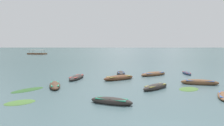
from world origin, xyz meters
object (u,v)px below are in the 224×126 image
at_px(ferry_0, 37,54).
at_px(rowboat_8, 121,73).
at_px(rowboat_3, 200,82).
at_px(rowboat_4, 77,77).
at_px(rowboat_5, 111,101).
at_px(rowboat_0, 187,73).
at_px(rowboat_10, 156,87).
at_px(rowboat_7, 224,96).
at_px(rowboat_1, 119,78).
at_px(rowboat_6, 55,85).
at_px(rowboat_2, 153,74).

bearing_deg(ferry_0, rowboat_8, -61.33).
xyz_separation_m(rowboat_3, ferry_0, (-49.99, 84.49, 0.24)).
xyz_separation_m(rowboat_4, ferry_0, (-36.20, 81.01, 0.26)).
relative_size(rowboat_4, rowboat_5, 1.41).
relative_size(rowboat_0, rowboat_10, 0.92).
relative_size(rowboat_0, rowboat_5, 0.95).
distance_m(rowboat_3, ferry_0, 98.17).
relative_size(rowboat_7, ferry_0, 0.33).
relative_size(rowboat_5, rowboat_7, 0.96).
bearing_deg(rowboat_3, rowboat_1, 160.89).
bearing_deg(rowboat_6, rowboat_2, 37.23).
relative_size(rowboat_1, rowboat_2, 0.95).
height_order(rowboat_2, rowboat_6, rowboat_2).
bearing_deg(rowboat_7, rowboat_0, 82.83).
bearing_deg(rowboat_10, rowboat_6, 175.75).
height_order(rowboat_3, rowboat_7, rowboat_3).
bearing_deg(rowboat_0, rowboat_8, -178.68).
bearing_deg(rowboat_7, rowboat_5, -167.19).
relative_size(rowboat_1, rowboat_10, 1.26).
bearing_deg(rowboat_1, rowboat_7, -46.56).
height_order(rowboat_3, rowboat_4, rowboat_3).
bearing_deg(rowboat_4, rowboat_1, -5.62).
bearing_deg(rowboat_1, rowboat_8, 85.80).
xyz_separation_m(rowboat_2, rowboat_7, (3.31, -12.51, -0.07)).
bearing_deg(ferry_0, rowboat_2, -59.19).
relative_size(rowboat_3, rowboat_6, 0.93).
relative_size(rowboat_10, ferry_0, 0.33).
bearing_deg(rowboat_0, rowboat_3, -99.59).
bearing_deg(rowboat_5, rowboat_2, 69.21).
distance_m(rowboat_4, ferry_0, 88.73).
xyz_separation_m(rowboat_3, rowboat_10, (-5.13, -2.48, -0.02)).
bearing_deg(rowboat_3, rowboat_0, 80.41).
relative_size(rowboat_0, rowboat_1, 0.73).
bearing_deg(rowboat_10, rowboat_1, 122.16).
bearing_deg(rowboat_0, rowboat_2, -164.28).
bearing_deg(rowboat_10, rowboat_0, 58.71).
relative_size(rowboat_5, rowboat_6, 0.76).
height_order(rowboat_3, rowboat_10, rowboat_3).
height_order(rowboat_2, rowboat_10, rowboat_2).
height_order(rowboat_5, rowboat_10, rowboat_10).
relative_size(rowboat_6, ferry_0, 0.42).
bearing_deg(rowboat_7, rowboat_2, 104.81).
height_order(rowboat_6, rowboat_8, rowboat_6).
relative_size(rowboat_6, rowboat_7, 1.27).
distance_m(rowboat_2, ferry_0, 90.43).
bearing_deg(rowboat_2, rowboat_0, 15.72).
height_order(rowboat_5, ferry_0, ferry_0).
bearing_deg(rowboat_8, ferry_0, 118.67).
height_order(rowboat_4, ferry_0, ferry_0).
bearing_deg(rowboat_8, rowboat_0, 1.32).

